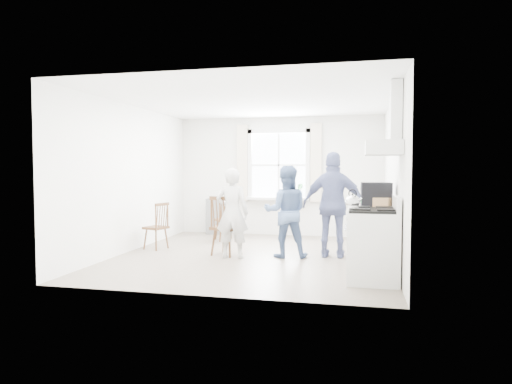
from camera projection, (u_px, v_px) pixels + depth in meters
name	position (u px, v px, depth m)	size (l,w,h in m)	color
room_shell	(254.00, 179.00, 7.64)	(4.62, 5.12, 2.64)	gray
window_assembly	(279.00, 169.00, 10.02)	(1.88, 0.24, 1.70)	white
range_hood	(387.00, 136.00, 5.85)	(0.45, 0.76, 0.94)	silver
shelf_unit	(216.00, 216.00, 10.27)	(0.40, 0.30, 0.80)	slate
gas_stove	(373.00, 245.00, 5.95)	(0.68, 0.76, 1.12)	silver
kettle	(352.00, 202.00, 5.89)	(0.18, 0.18, 0.26)	silver
low_cabinet	(376.00, 239.00, 6.62)	(0.50, 0.55, 0.90)	silver
stereo_stack	(376.00, 195.00, 6.57)	(0.44, 0.39, 0.38)	black
cardboard_box	(382.00, 204.00, 6.42)	(0.26, 0.19, 0.17)	#AC8253
windsor_chair_a	(227.00, 213.00, 9.26)	(0.53, 0.53, 0.92)	#482B17
windsor_chair_b	(223.00, 219.00, 7.65)	(0.54, 0.53, 1.02)	#482B17
windsor_chair_c	(160.00, 221.00, 8.30)	(0.45, 0.46, 0.86)	#482B17
person_left	(232.00, 213.00, 7.48)	(0.54, 0.54, 1.49)	silver
person_mid	(286.00, 212.00, 7.55)	(0.74, 0.74, 1.52)	#4E6692
person_right	(334.00, 205.00, 7.55)	(1.03, 1.03, 1.75)	navy
potted_plant	(299.00, 190.00, 9.86)	(0.17, 0.17, 0.30)	#377D42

